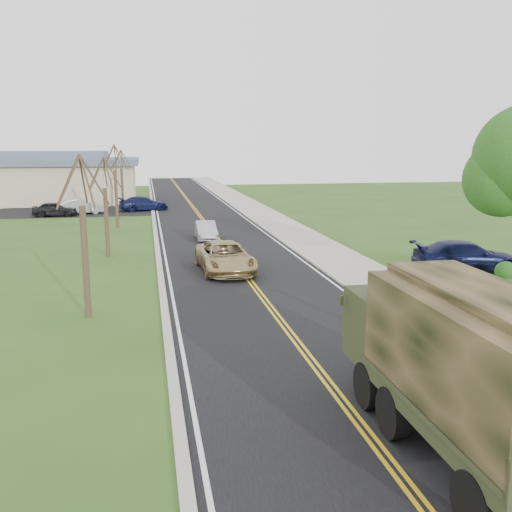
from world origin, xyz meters
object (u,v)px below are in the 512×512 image
object	(u,v)px
suv_champagne	(225,257)
pickup_navy	(466,257)
military_truck	(464,357)
sedan_silver	(206,231)

from	to	relation	value
suv_champagne	pickup_navy	world-z (taller)	pickup_navy
military_truck	sedan_silver	bearing A→B (deg)	95.20
military_truck	suv_champagne	distance (m)	18.40
military_truck	suv_champagne	size ratio (longest dim) A/B	1.37
sedan_silver	pickup_navy	size ratio (longest dim) A/B	0.70
suv_champagne	sedan_silver	distance (m)	10.16
sedan_silver	pickup_navy	xyz separation A→B (m)	(12.01, -12.44, 0.16)
military_truck	pickup_navy	bearing A→B (deg)	59.22
military_truck	suv_champagne	xyz separation A→B (m)	(-2.47, 18.18, -1.36)
military_truck	sedan_silver	distance (m)	28.48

